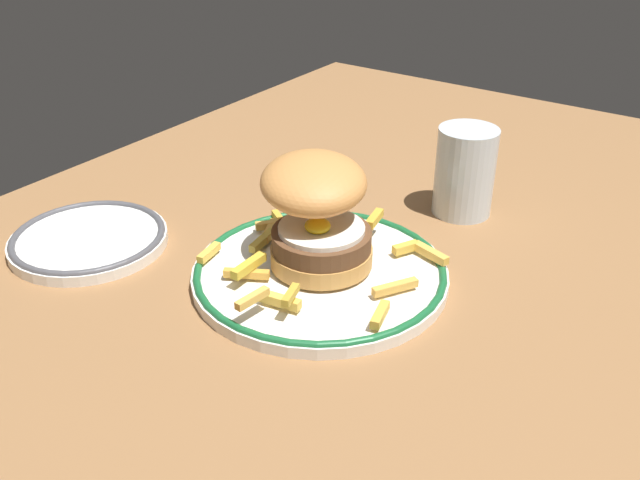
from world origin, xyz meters
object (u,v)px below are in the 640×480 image
Objects in this scene: burger at (317,212)px; dinner_plate at (320,272)px; water_glass at (464,178)px; side_plate at (89,239)px.

dinner_plate is at bearing -134.67° from burger.
burger is at bearing 45.33° from dinner_plate.
dinner_plate is 2.46× the size of water_glass.
burger is 0.89× the size of side_plate.
water_glass is 43.47cm from side_plate.
burger reaches higher than side_plate.
side_plate is (-8.90, 24.90, -0.00)cm from dinner_plate.
dinner_plate is 26.44cm from side_plate.
burger reaches higher than dinner_plate.
burger is at bearing 163.16° from water_glass.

